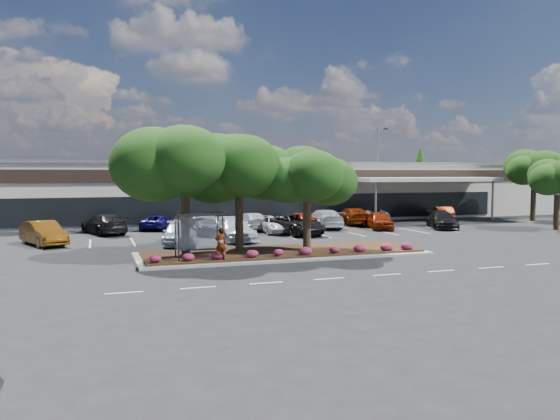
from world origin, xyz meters
name	(u,v)px	position (x,y,z in m)	size (l,w,h in m)	color
ground	(339,263)	(0.00, 0.00, 0.00)	(160.00, 160.00, 0.00)	black
retail_store	(215,190)	(0.06, 33.91, 3.15)	(80.40, 25.20, 6.25)	beige
landscape_island	(283,253)	(-2.00, 4.00, 0.12)	(18.00, 6.00, 0.26)	#A2A29D
lane_markings	(278,241)	(-0.14, 10.42, 0.01)	(33.12, 20.06, 0.01)	silver
shrub_row	(295,251)	(-2.00, 1.90, 0.51)	(17.00, 0.80, 0.50)	#9C264E
bus_shelter	(198,222)	(-7.50, 2.95, 2.31)	(2.75, 1.55, 2.59)	black
island_tree_west	(185,188)	(-8.00, 4.50, 4.21)	(7.20, 7.20, 7.89)	#14350D
island_tree_mid	(239,192)	(-4.50, 5.20, 3.92)	(6.60, 6.60, 7.32)	#14350D
island_tree_east	(307,199)	(-0.50, 3.70, 3.51)	(5.80, 5.80, 6.50)	#14350D
tree_east_near	(557,194)	(26.00, 10.00, 3.25)	(5.60, 5.60, 6.51)	#14350D
tree_east_far	(534,185)	(31.00, 18.00, 3.81)	(6.40, 6.40, 7.62)	#14350D
conifer_north_east	(420,176)	(34.00, 44.00, 4.50)	(3.96, 3.96, 9.00)	#14350D
person_waiting	(221,244)	(-6.48, 1.70, 1.16)	(0.66, 0.43, 1.81)	#594C47
light_pole	(378,177)	(17.96, 27.96, 4.60)	(1.39, 0.86, 10.36)	#A2A29D
car_0	(43,233)	(-16.60, 13.62, 0.85)	(1.81, 5.19, 1.71)	#653B0C
car_1	(178,234)	(-7.49, 11.05, 0.76)	(2.13, 5.23, 1.52)	#B2BABF
car_2	(234,229)	(-3.19, 11.98, 0.84)	(2.35, 5.78, 1.68)	silver
car_3	(221,228)	(-3.70, 13.99, 0.79)	(2.21, 5.43, 1.58)	silver
car_4	(276,225)	(1.42, 15.71, 0.70)	(2.34, 5.07, 1.41)	silver
car_5	(295,224)	(2.51, 14.06, 0.86)	(2.85, 6.18, 1.72)	black
car_6	(379,220)	(11.31, 15.66, 0.80)	(1.88, 4.68, 1.60)	maroon
car_7	(442,220)	(17.09, 14.36, 0.77)	(2.16, 5.32, 1.54)	black
car_9	(104,224)	(-12.41, 19.60, 0.84)	(2.35, 5.77, 1.68)	black
car_10	(158,222)	(-7.78, 21.78, 0.67)	(2.23, 4.83, 1.34)	#100C54
car_11	(181,224)	(-6.12, 18.69, 0.70)	(1.66, 4.12, 1.40)	black
car_12	(251,221)	(0.18, 19.19, 0.75)	(2.11, 5.20, 1.51)	#BBBBBB
car_13	(299,220)	(4.84, 19.17, 0.77)	(1.81, 4.49, 1.53)	maroon
car_14	(324,219)	(6.90, 18.17, 0.86)	(2.40, 5.91, 1.71)	#A9AFB5
car_15	(352,216)	(10.85, 20.33, 0.83)	(2.34, 5.75, 1.67)	#631D04
car_16	(367,214)	(13.50, 22.12, 0.81)	(2.69, 5.83, 1.62)	slate
car_17	(442,214)	(21.68, 20.84, 0.77)	(1.64, 4.70, 1.55)	#A03315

